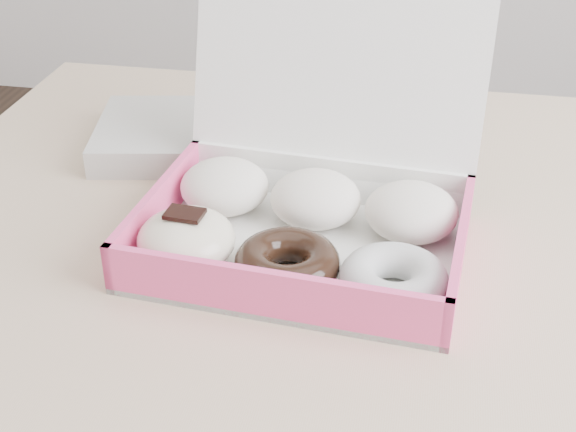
# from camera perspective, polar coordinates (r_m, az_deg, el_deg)

# --- Properties ---
(table) EXTENTS (1.20, 0.80, 0.75)m
(table) POSITION_cam_1_polar(r_m,az_deg,el_deg) (0.95, 8.95, -4.41)
(table) COLOR tan
(table) RESTS_ON ground
(donut_box) EXTENTS (0.35, 0.32, 0.24)m
(donut_box) POSITION_cam_1_polar(r_m,az_deg,el_deg) (0.83, 1.13, 0.29)
(donut_box) COLOR white
(donut_box) RESTS_ON table
(newspapers) EXTENTS (0.25, 0.22, 0.04)m
(newspapers) POSITION_cam_1_polar(r_m,az_deg,el_deg) (1.05, -7.31, 5.73)
(newspapers) COLOR beige
(newspapers) RESTS_ON table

